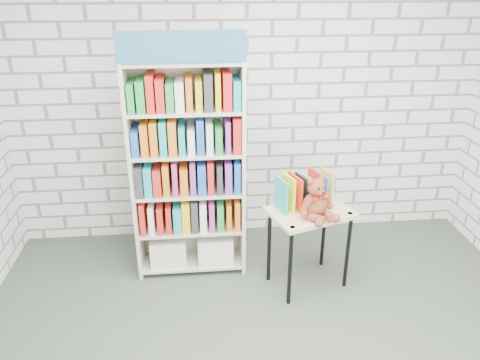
{
  "coord_description": "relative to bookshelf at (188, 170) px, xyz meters",
  "views": [
    {
      "loc": [
        -0.48,
        -2.34,
        2.52
      ],
      "look_at": [
        -0.16,
        0.95,
        1.04
      ],
      "focal_mm": 35.0,
      "sensor_mm": 36.0,
      "label": 1
    }
  ],
  "objects": [
    {
      "name": "room_shell",
      "position": [
        0.57,
        -1.36,
        0.81
      ],
      "size": [
        4.52,
        4.02,
        2.81
      ],
      "color": "silver",
      "rests_on": "ground"
    },
    {
      "name": "bookshelf",
      "position": [
        0.0,
        0.0,
        0.0
      ],
      "size": [
        0.95,
        0.37,
        2.13
      ],
      "color": "beige",
      "rests_on": "ground"
    },
    {
      "name": "display_table",
      "position": [
        0.99,
        -0.36,
        -0.36
      ],
      "size": [
        0.78,
        0.65,
        0.71
      ],
      "color": "tan",
      "rests_on": "ground"
    },
    {
      "name": "table_books",
      "position": [
        0.96,
        -0.26,
        -0.12
      ],
      "size": [
        0.5,
        0.34,
        0.28
      ],
      "color": "teal",
      "rests_on": "display_table"
    },
    {
      "name": "teddy_bear",
      "position": [
        1.01,
        -0.46,
        -0.12
      ],
      "size": [
        0.32,
        0.3,
        0.34
      ],
      "color": "maroon",
      "rests_on": "display_table"
    }
  ]
}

